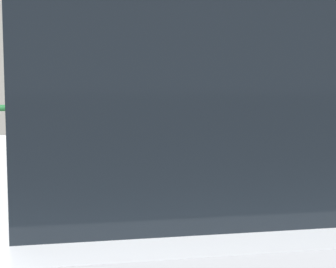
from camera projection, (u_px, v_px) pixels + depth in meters
sidewalk_curb at (129, 246)px, 4.07m from camera, size 36.00×2.72×0.15m
parking_meter at (189, 104)px, 3.17m from camera, size 0.16×0.17×1.53m
pedestrian_at_meter at (101, 127)px, 3.25m from camera, size 0.66×0.46×1.65m
background_railing at (115, 133)px, 5.10m from camera, size 24.06×0.06×1.02m
backdrop_wall at (97, 55)px, 8.08m from camera, size 32.00×0.50×3.65m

